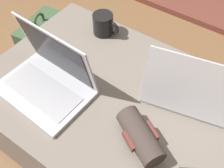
# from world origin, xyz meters

# --- Properties ---
(ground_plane) EXTENTS (14.00, 14.00, 0.00)m
(ground_plane) POSITION_xyz_m (0.00, 0.00, 0.00)
(ground_plane) COLOR brown
(ottoman) EXTENTS (1.04, 0.75, 0.45)m
(ottoman) POSITION_xyz_m (0.00, 0.00, 0.23)
(ottoman) COLOR #3D3832
(ottoman) RESTS_ON ground_plane
(laptop_near) EXTENTS (0.37, 0.27, 0.26)m
(laptop_near) POSITION_xyz_m (-0.21, -0.12, 0.51)
(laptop_near) COLOR #B7B7BC
(laptop_near) RESTS_ON ottoman
(laptop_far) EXTENTS (0.37, 0.31, 0.26)m
(laptop_far) POSITION_xyz_m (0.26, 0.14, 0.51)
(laptop_far) COLOR silver
(laptop_far) RESTS_ON ottoman
(backpack) EXTENTS (0.23, 0.31, 0.45)m
(backpack) POSITION_xyz_m (-0.62, 0.20, 0.19)
(backpack) COLOR #385133
(backpack) RESTS_ON ground_plane
(wrist_brace) EXTENTS (0.21, 0.17, 0.08)m
(wrist_brace) POSITION_xyz_m (0.21, -0.12, 0.49)
(wrist_brace) COLOR #3D332D
(wrist_brace) RESTS_ON ottoman
(coffee_mug) EXTENTS (0.14, 0.10, 0.10)m
(coffee_mug) POSITION_xyz_m (-0.23, 0.27, 0.50)
(coffee_mug) COLOR black
(coffee_mug) RESTS_ON ottoman
(fireplace_hearth) EXTENTS (1.40, 0.50, 0.04)m
(fireplace_hearth) POSITION_xyz_m (0.00, 1.43, 0.02)
(fireplace_hearth) COLOR brown
(fireplace_hearth) RESTS_ON ground_plane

